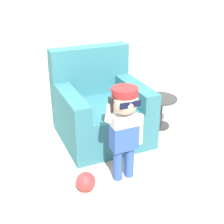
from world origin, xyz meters
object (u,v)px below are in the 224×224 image
object	(u,v)px
armchair	(101,109)
person_child	(125,120)
side_table	(160,109)
toy_ball	(86,182)

from	to	relation	value
armchair	person_child	bearing A→B (deg)	-96.92
side_table	person_child	bearing A→B (deg)	-138.47
armchair	toy_ball	world-z (taller)	armchair
armchair	person_child	size ratio (longest dim) A/B	1.09
person_child	side_table	bearing A→B (deg)	41.53
armchair	side_table	world-z (taller)	armchair
person_child	side_table	xyz separation A→B (m)	(0.90, 0.79, -0.40)
side_table	toy_ball	xyz separation A→B (m)	(-1.31, -0.83, -0.16)
side_table	armchair	bearing A→B (deg)	174.15
side_table	toy_ball	size ratio (longest dim) A/B	2.33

